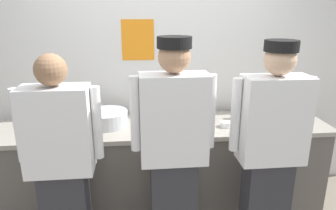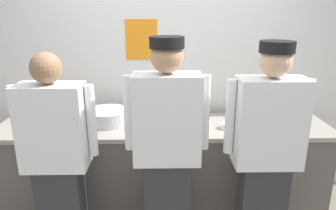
# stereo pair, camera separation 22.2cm
# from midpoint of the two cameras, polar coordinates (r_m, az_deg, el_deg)

# --- Properties ---
(wall_back) EXTENTS (4.81, 0.11, 2.69)m
(wall_back) POSITION_cam_midpoint_polar(r_m,az_deg,el_deg) (3.21, 1.10, 6.99)
(wall_back) COLOR silver
(wall_back) RESTS_ON ground
(prep_counter) EXTENTS (3.07, 0.68, 0.89)m
(prep_counter) POSITION_cam_midpoint_polar(r_m,az_deg,el_deg) (3.06, 1.34, -11.40)
(prep_counter) COLOR #56514C
(prep_counter) RESTS_ON ground
(chef_near_left) EXTENTS (0.60, 0.24, 1.64)m
(chef_near_left) POSITION_cam_midpoint_polar(r_m,az_deg,el_deg) (2.41, -17.36, -9.27)
(chef_near_left) COLOR #2D2D33
(chef_near_left) RESTS_ON ground
(chef_center) EXTENTS (0.63, 0.24, 1.74)m
(chef_center) POSITION_cam_midpoint_polar(r_m,az_deg,el_deg) (2.31, 2.59, -7.95)
(chef_center) COLOR #2D2D33
(chef_center) RESTS_ON ground
(chef_far_right) EXTENTS (0.62, 0.24, 1.72)m
(chef_far_right) POSITION_cam_midpoint_polar(r_m,az_deg,el_deg) (2.43, 20.21, -8.12)
(chef_far_right) COLOR #2D2D33
(chef_far_right) RESTS_ON ground
(plate_stack_front) EXTENTS (0.24, 0.24, 0.08)m
(plate_stack_front) POSITION_cam_midpoint_polar(r_m,az_deg,el_deg) (2.95, 17.61, -3.09)
(plate_stack_front) COLOR white
(plate_stack_front) RESTS_ON prep_counter
(mixing_bowl_steel) EXTENTS (0.40, 0.40, 0.13)m
(mixing_bowl_steel) POSITION_cam_midpoint_polar(r_m,az_deg,el_deg) (2.93, -9.00, -2.14)
(mixing_bowl_steel) COLOR #B7BABF
(mixing_bowl_steel) RESTS_ON prep_counter
(sheet_tray) EXTENTS (0.52, 0.34, 0.02)m
(sheet_tray) POSITION_cam_midpoint_polar(r_m,az_deg,el_deg) (2.88, 2.24, -3.40)
(sheet_tray) COLOR #B7BABF
(sheet_tray) RESTS_ON prep_counter
(squeeze_bottle_primary) EXTENTS (0.06, 0.06, 0.20)m
(squeeze_bottle_primary) POSITION_cam_midpoint_polar(r_m,az_deg,el_deg) (3.05, -16.13, -1.22)
(squeeze_bottle_primary) COLOR orange
(squeeze_bottle_primary) RESTS_ON prep_counter
(squeeze_bottle_secondary) EXTENTS (0.05, 0.05, 0.18)m
(squeeze_bottle_secondary) POSITION_cam_midpoint_polar(r_m,az_deg,el_deg) (3.07, 15.45, -1.22)
(squeeze_bottle_secondary) COLOR orange
(squeeze_bottle_secondary) RESTS_ON prep_counter
(ramekin_red_sauce) EXTENTS (0.10, 0.10, 0.05)m
(ramekin_red_sauce) POSITION_cam_midpoint_polar(r_m,az_deg,el_deg) (2.85, 12.89, -3.77)
(ramekin_red_sauce) COLOR white
(ramekin_red_sauce) RESTS_ON prep_counter
(ramekin_green_sauce) EXTENTS (0.10, 0.10, 0.05)m
(ramekin_green_sauce) POSITION_cam_midpoint_polar(r_m,az_deg,el_deg) (3.08, -21.16, -2.96)
(ramekin_green_sauce) COLOR white
(ramekin_green_sauce) RESTS_ON prep_counter
(deli_cup) EXTENTS (0.09, 0.09, 0.10)m
(deli_cup) POSITION_cam_midpoint_polar(r_m,az_deg,el_deg) (2.73, 9.23, -3.96)
(deli_cup) COLOR white
(deli_cup) RESTS_ON prep_counter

